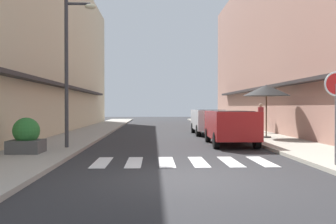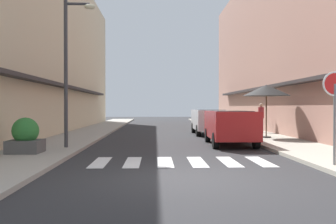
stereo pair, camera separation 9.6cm
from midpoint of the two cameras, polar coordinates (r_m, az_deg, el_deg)
name	(u,v)px [view 2 (the right image)]	position (r m, az deg, el deg)	size (l,w,h in m)	color
ground_plane	(168,134)	(23.26, 0.10, -3.27)	(79.52, 79.52, 0.00)	#2B2B2D
sidewalk_left	(89,133)	(23.58, -11.64, -3.08)	(2.65, 50.60, 0.12)	#9E998E
sidewalk_right	(246,133)	(23.90, 11.67, -3.03)	(2.65, 50.60, 0.12)	#ADA899
building_row_left	(29,45)	(25.52, -19.97, 9.40)	(5.50, 34.53, 10.98)	beige
building_row_right	(303,42)	(26.10, 19.59, 9.78)	(5.50, 34.53, 11.49)	#A87A6B
crosswalk	(181,162)	(11.41, 2.21, -7.45)	(5.20, 2.20, 0.01)	silver
parked_car_near	(230,124)	(16.47, 9.40, -1.73)	(1.90, 4.31, 1.47)	maroon
parked_car_mid	(209,119)	(22.66, 6.29, -1.04)	(1.84, 4.41, 1.47)	silver
round_street_sign	(335,93)	(10.89, 23.83, 2.55)	(0.65, 0.07, 2.44)	slate
street_lamp	(71,58)	(14.92, -14.12, 7.87)	(1.19, 0.28, 5.53)	#38383D
cafe_umbrella	(266,91)	(19.45, 14.58, 3.12)	(2.32, 2.32, 2.61)	#262626
planter_corner	(25,137)	(13.48, -20.29, -3.53)	(1.05, 1.05, 1.17)	#4C4C4C
pedestrian_walking_near	(261,117)	(23.21, 13.81, -0.74)	(0.34, 0.34, 1.73)	#282B33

